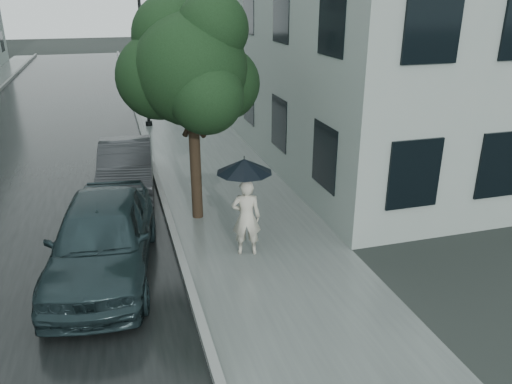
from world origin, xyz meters
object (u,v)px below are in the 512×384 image
object	(u,v)px
street_tree	(190,67)
car_near	(102,237)
lamp_post	(139,50)
pedestrian	(246,217)
car_far	(126,166)

from	to	relation	value
street_tree	car_near	xyz separation A→B (m)	(-2.19, -2.22, -2.80)
lamp_post	car_near	bearing A→B (deg)	-116.90
pedestrian	lamp_post	distance (m)	11.87
street_tree	lamp_post	distance (m)	9.42
street_tree	lamp_post	xyz separation A→B (m)	(-0.49, 9.39, -0.56)
pedestrian	car_near	bearing A→B (deg)	14.54
pedestrian	street_tree	size ratio (longest dim) A/B	0.32
lamp_post	car_near	distance (m)	11.95
car_near	street_tree	bearing A→B (deg)	53.21
pedestrian	car_near	xyz separation A→B (m)	(-2.85, -0.00, -0.05)
pedestrian	lamp_post	size ratio (longest dim) A/B	0.31
street_tree	car_far	xyz separation A→B (m)	(-1.54, 2.31, -2.92)
lamp_post	car_near	size ratio (longest dim) A/B	1.17
car_near	pedestrian	bearing A→B (deg)	7.86
street_tree	car_far	world-z (taller)	street_tree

